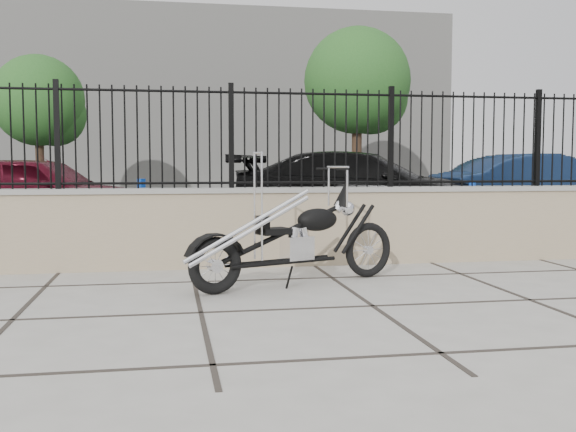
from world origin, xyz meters
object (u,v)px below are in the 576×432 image
(chopper_motorcycle, at_px, (293,218))
(car_black, at_px, (363,189))
(car_blue, at_px, (542,190))
(car_red, at_px, (38,193))

(chopper_motorcycle, relative_size, car_black, 0.45)
(car_black, xyz_separation_m, car_blue, (3.74, -0.21, -0.02))
(car_red, relative_size, car_black, 0.81)
(chopper_motorcycle, relative_size, car_blue, 0.53)
(chopper_motorcycle, bearing_deg, car_black, 45.93)
(chopper_motorcycle, distance_m, car_black, 6.62)
(chopper_motorcycle, xyz_separation_m, car_red, (-3.62, 6.35, 0.02))
(car_black, bearing_deg, car_red, 111.94)
(car_black, bearing_deg, chopper_motorcycle, -178.49)
(car_red, height_order, car_blue, car_blue)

